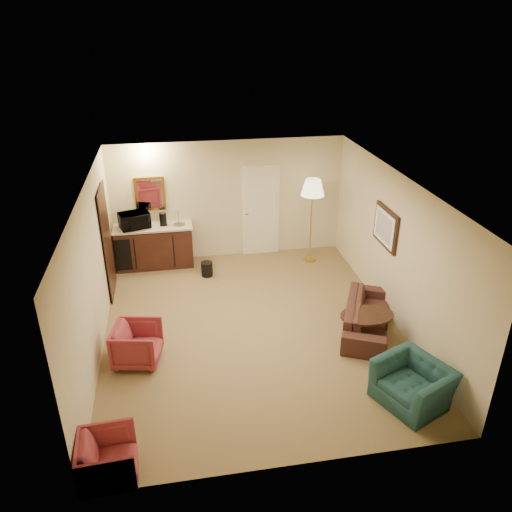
{
  "coord_description": "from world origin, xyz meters",
  "views": [
    {
      "loc": [
        -1.18,
        -7.19,
        4.93
      ],
      "look_at": [
        0.16,
        0.5,
        1.13
      ],
      "focal_mm": 35.0,
      "sensor_mm": 36.0,
      "label": 1
    }
  ],
  "objects_px": {
    "coffee_table": "(366,327)",
    "coffee_maker": "(163,219)",
    "wetbar_cabinet": "(155,246)",
    "teal_armchair": "(414,378)",
    "waste_bin": "(207,269)",
    "floor_lamp": "(311,221)",
    "rose_chair_near": "(137,342)",
    "microwave": "(134,219)",
    "sofa": "(368,311)",
    "rose_chair_far": "(108,457)"
  },
  "relations": [
    {
      "from": "teal_armchair",
      "to": "coffee_table",
      "type": "height_order",
      "value": "teal_armchair"
    },
    {
      "from": "wetbar_cabinet",
      "to": "teal_armchair",
      "type": "relative_size",
      "value": 1.74
    },
    {
      "from": "rose_chair_far",
      "to": "sofa",
      "type": "bearing_deg",
      "value": -62.5
    },
    {
      "from": "rose_chair_near",
      "to": "microwave",
      "type": "height_order",
      "value": "microwave"
    },
    {
      "from": "wetbar_cabinet",
      "to": "coffee_table",
      "type": "height_order",
      "value": "wetbar_cabinet"
    },
    {
      "from": "floor_lamp",
      "to": "microwave",
      "type": "distance_m",
      "value": 3.73
    },
    {
      "from": "teal_armchair",
      "to": "microwave",
      "type": "height_order",
      "value": "microwave"
    },
    {
      "from": "teal_armchair",
      "to": "waste_bin",
      "type": "xyz_separation_m",
      "value": [
        -2.5,
        4.26,
        -0.26
      ]
    },
    {
      "from": "coffee_maker",
      "to": "rose_chair_far",
      "type": "bearing_deg",
      "value": -108.55
    },
    {
      "from": "coffee_table",
      "to": "microwave",
      "type": "bearing_deg",
      "value": 138.26
    },
    {
      "from": "sofa",
      "to": "coffee_maker",
      "type": "relative_size",
      "value": 6.51
    },
    {
      "from": "wetbar_cabinet",
      "to": "coffee_maker",
      "type": "xyz_separation_m",
      "value": [
        0.23,
        0.02,
        0.6
      ]
    },
    {
      "from": "sofa",
      "to": "microwave",
      "type": "relative_size",
      "value": 3.04
    },
    {
      "from": "rose_chair_near",
      "to": "floor_lamp",
      "type": "xyz_separation_m",
      "value": [
        3.6,
        3.01,
        0.58
      ]
    },
    {
      "from": "wetbar_cabinet",
      "to": "rose_chair_near",
      "type": "bearing_deg",
      "value": -94.29
    },
    {
      "from": "rose_chair_far",
      "to": "microwave",
      "type": "height_order",
      "value": "microwave"
    },
    {
      "from": "sofa",
      "to": "rose_chair_far",
      "type": "bearing_deg",
      "value": 145.48
    },
    {
      "from": "coffee_table",
      "to": "waste_bin",
      "type": "bearing_deg",
      "value": 131.0
    },
    {
      "from": "floor_lamp",
      "to": "waste_bin",
      "type": "height_order",
      "value": "floor_lamp"
    },
    {
      "from": "teal_armchair",
      "to": "rose_chair_far",
      "type": "distance_m",
      "value": 4.09
    },
    {
      "from": "sofa",
      "to": "coffee_table",
      "type": "xyz_separation_m",
      "value": [
        -0.15,
        -0.32,
        -0.1
      ]
    },
    {
      "from": "wetbar_cabinet",
      "to": "teal_armchair",
      "type": "bearing_deg",
      "value": -54.19
    },
    {
      "from": "rose_chair_far",
      "to": "coffee_table",
      "type": "bearing_deg",
      "value": -65.07
    },
    {
      "from": "coffee_table",
      "to": "coffee_maker",
      "type": "height_order",
      "value": "coffee_maker"
    },
    {
      "from": "teal_armchair",
      "to": "rose_chair_far",
      "type": "relative_size",
      "value": 1.42
    },
    {
      "from": "waste_bin",
      "to": "rose_chair_far",
      "type": "bearing_deg",
      "value": -107.71
    },
    {
      "from": "sofa",
      "to": "microwave",
      "type": "height_order",
      "value": "microwave"
    },
    {
      "from": "floor_lamp",
      "to": "coffee_maker",
      "type": "xyz_separation_m",
      "value": [
        -3.12,
        0.34,
        0.13
      ]
    },
    {
      "from": "teal_armchair",
      "to": "rose_chair_near",
      "type": "relative_size",
      "value": 1.33
    },
    {
      "from": "floor_lamp",
      "to": "wetbar_cabinet",
      "type": "bearing_deg",
      "value": 174.54
    },
    {
      "from": "wetbar_cabinet",
      "to": "teal_armchair",
      "type": "xyz_separation_m",
      "value": [
        3.55,
        -4.92,
        -0.05
      ]
    },
    {
      "from": "rose_chair_far",
      "to": "floor_lamp",
      "type": "distance_m",
      "value": 6.5
    },
    {
      "from": "rose_chair_near",
      "to": "floor_lamp",
      "type": "height_order",
      "value": "floor_lamp"
    },
    {
      "from": "rose_chair_near",
      "to": "coffee_table",
      "type": "xyz_separation_m",
      "value": [
        3.7,
        -0.09,
        -0.1
      ]
    },
    {
      "from": "wetbar_cabinet",
      "to": "coffee_maker",
      "type": "distance_m",
      "value": 0.64
    },
    {
      "from": "floor_lamp",
      "to": "rose_chair_near",
      "type": "bearing_deg",
      "value": -140.08
    },
    {
      "from": "waste_bin",
      "to": "coffee_maker",
      "type": "relative_size",
      "value": 1.08
    },
    {
      "from": "rose_chair_near",
      "to": "microwave",
      "type": "relative_size",
      "value": 1.18
    },
    {
      "from": "microwave",
      "to": "wetbar_cabinet",
      "type": "bearing_deg",
      "value": -14.95
    },
    {
      "from": "wetbar_cabinet",
      "to": "teal_armchair",
      "type": "distance_m",
      "value": 6.07
    },
    {
      "from": "teal_armchair",
      "to": "coffee_table",
      "type": "xyz_separation_m",
      "value": [
        -0.1,
        1.5,
        -0.15
      ]
    },
    {
      "from": "floor_lamp",
      "to": "microwave",
      "type": "height_order",
      "value": "floor_lamp"
    },
    {
      "from": "rose_chair_near",
      "to": "sofa",
      "type": "bearing_deg",
      "value": -75.68
    },
    {
      "from": "teal_armchair",
      "to": "wetbar_cabinet",
      "type": "bearing_deg",
      "value": -167.99
    },
    {
      "from": "rose_chair_near",
      "to": "coffee_maker",
      "type": "relative_size",
      "value": 2.54
    },
    {
      "from": "microwave",
      "to": "coffee_maker",
      "type": "relative_size",
      "value": 2.14
    },
    {
      "from": "coffee_table",
      "to": "sofa",
      "type": "bearing_deg",
      "value": 64.99
    },
    {
      "from": "waste_bin",
      "to": "sofa",
      "type": "bearing_deg",
      "value": -43.72
    },
    {
      "from": "sofa",
      "to": "waste_bin",
      "type": "distance_m",
      "value": 3.53
    },
    {
      "from": "teal_armchair",
      "to": "rose_chair_far",
      "type": "bearing_deg",
      "value": -105.37
    }
  ]
}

